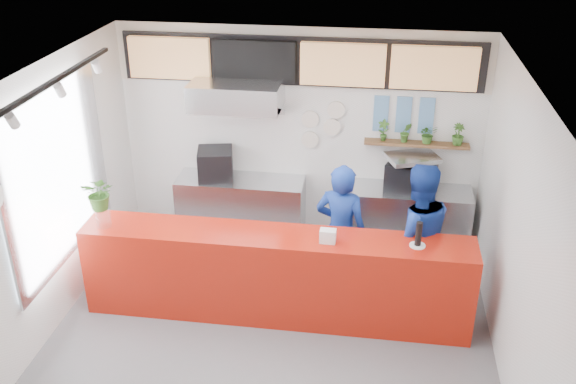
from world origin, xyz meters
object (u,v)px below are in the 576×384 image
Objects in this scene: panini_oven at (215,164)px; staff_right at (415,237)px; service_counter at (276,276)px; pepper_mill at (419,234)px; espresso_machine at (411,177)px; staff_center at (341,231)px.

staff_right is (2.73, -1.34, -0.18)m from panini_oven.
service_counter is 2.41× the size of staff_right.
staff_right is at bearing 89.83° from pepper_mill.
espresso_machine is 1.82m from pepper_mill.
staff_center is at bearing 39.92° from service_counter.
panini_oven is at bearing 122.52° from service_counter.
espresso_machine is at bearing 49.21° from service_counter.
service_counter is at bearing -113.35° from espresso_machine.
espresso_machine is 2.21× the size of pepper_mill.
panini_oven is 0.25× the size of staff_right.
service_counter is 2.58× the size of staff_center.
staff_center is at bearing -24.04° from staff_right.
staff_center is at bearing -107.61° from espresso_machine.
service_counter is at bearing 179.44° from pepper_mill.
staff_right is (0.03, -1.34, -0.17)m from espresso_machine.
staff_center reaches higher than pepper_mill.
pepper_mill is at bearing -0.56° from service_counter.
panini_oven reaches higher than espresso_machine.
staff_center is at bearing 145.41° from pepper_mill.
staff_right is (0.88, -0.13, 0.06)m from staff_center.
pepper_mill is (2.73, -1.82, 0.14)m from panini_oven.
service_counter is 1.69m from staff_right.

